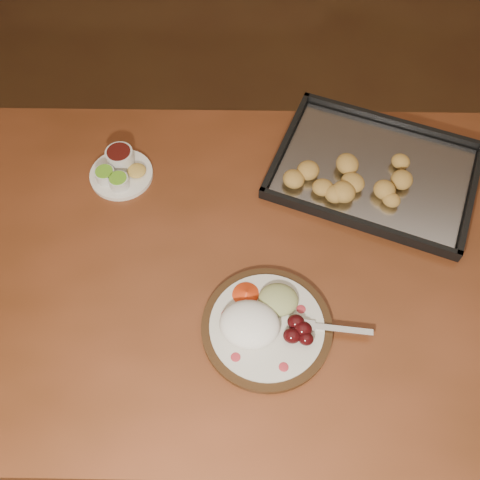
# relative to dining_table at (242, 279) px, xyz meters

# --- Properties ---
(ground) EXTENTS (4.00, 4.00, 0.00)m
(ground) POSITION_rel_dining_table_xyz_m (0.26, 0.18, -0.65)
(ground) COLOR #52361C
(ground) RESTS_ON ground
(dining_table) EXTENTS (1.60, 1.08, 0.75)m
(dining_table) POSITION_rel_dining_table_xyz_m (0.00, 0.00, 0.00)
(dining_table) COLOR brown
(dining_table) RESTS_ON ground
(dinner_plate) EXTENTS (0.34, 0.27, 0.06)m
(dinner_plate) POSITION_rel_dining_table_xyz_m (0.07, -0.15, 0.12)
(dinner_plate) COLOR #321E0E
(dinner_plate) RESTS_ON dining_table
(condiment_saucer) EXTENTS (0.15, 0.15, 0.05)m
(condiment_saucer) POSITION_rel_dining_table_xyz_m (-0.32, 0.19, 0.12)
(condiment_saucer) COLOR white
(condiment_saucer) RESTS_ON dining_table
(baking_tray) EXTENTS (0.54, 0.45, 0.05)m
(baking_tray) POSITION_rel_dining_table_xyz_m (0.28, 0.28, 0.11)
(baking_tray) COLOR black
(baking_tray) RESTS_ON dining_table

